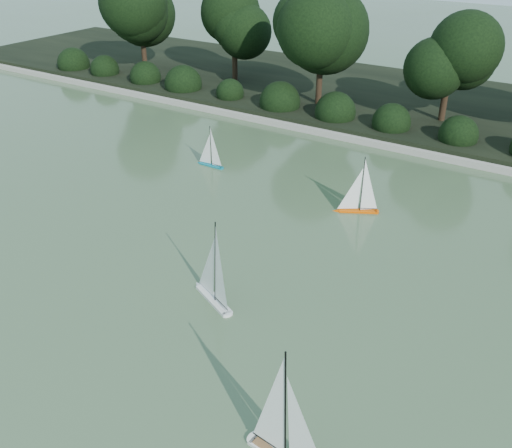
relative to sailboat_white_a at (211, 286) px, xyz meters
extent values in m
plane|color=#304328|center=(-0.27, -0.47, -0.26)|extent=(80.00, 80.00, 0.00)
cube|color=gray|center=(-0.27, 8.53, -0.17)|extent=(40.00, 0.35, 0.18)
cube|color=black|center=(-0.27, 12.53, -0.11)|extent=(40.00, 8.00, 0.30)
cylinder|color=black|center=(-11.27, 10.73, 0.49)|extent=(0.20, 0.20, 1.51)
sphere|color=black|center=(-11.27, 10.73, 2.32)|extent=(2.38, 2.38, 2.38)
cylinder|color=black|center=(-7.27, 11.33, 0.42)|extent=(0.20, 0.20, 1.37)
sphere|color=black|center=(-7.27, 11.33, 2.11)|extent=(2.24, 2.24, 2.24)
cylinder|color=black|center=(-3.27, 10.43, 0.57)|extent=(0.20, 0.20, 1.66)
sphere|color=black|center=(-3.27, 10.43, 2.59)|extent=(2.66, 2.66, 2.66)
cylinder|color=black|center=(0.73, 10.93, 0.37)|extent=(0.20, 0.20, 1.26)
sphere|color=black|center=(0.73, 10.93, 1.94)|extent=(2.10, 2.10, 2.10)
sphere|color=black|center=(-14.27, 9.43, 0.19)|extent=(1.10, 1.10, 1.10)
sphere|color=black|center=(-12.27, 9.43, 0.19)|extent=(1.10, 1.10, 1.10)
sphere|color=black|center=(-10.27, 9.43, 0.19)|extent=(1.10, 1.10, 1.10)
sphere|color=black|center=(-8.27, 9.43, 0.19)|extent=(1.10, 1.10, 1.10)
sphere|color=black|center=(-6.27, 9.43, 0.19)|extent=(1.10, 1.10, 1.10)
sphere|color=black|center=(-4.27, 9.43, 0.19)|extent=(1.10, 1.10, 1.10)
sphere|color=black|center=(-2.27, 9.43, 0.19)|extent=(1.10, 1.10, 1.10)
sphere|color=black|center=(-0.27, 9.43, 0.19)|extent=(1.10, 1.10, 1.10)
sphere|color=black|center=(1.73, 9.43, 0.19)|extent=(1.10, 1.10, 1.10)
cube|color=silver|center=(0.08, -0.04, -0.21)|extent=(0.97, 0.59, 0.10)
cone|color=silver|center=(-0.43, 0.20, -0.21)|extent=(0.26, 0.26, 0.20)
cylinder|color=silver|center=(0.53, -0.25, -0.21)|extent=(0.16, 0.16, 0.10)
cylinder|color=black|center=(0.13, -0.06, 0.60)|extent=(0.03, 0.03, 1.52)
cylinder|color=black|center=(0.32, -0.15, -0.11)|extent=(0.42, 0.20, 0.02)
cylinder|color=silver|center=(2.29, -2.17, -0.21)|extent=(0.15, 0.15, 0.11)
cylinder|color=black|center=(2.79, -2.23, 0.72)|extent=(0.03, 0.03, 1.75)
cylinder|color=black|center=(2.55, -2.20, -0.08)|extent=(0.52, 0.08, 0.02)
cube|color=#EB4F00|center=(0.84, 4.43, -0.22)|extent=(0.82, 0.55, 0.08)
cone|color=#EB4F00|center=(0.41, 4.20, -0.22)|extent=(0.23, 0.23, 0.17)
cylinder|color=#EB4F00|center=(1.21, 4.63, -0.22)|extent=(0.14, 0.14, 0.08)
cylinder|color=black|center=(0.88, 4.45, 0.48)|extent=(0.02, 0.02, 1.31)
cylinder|color=black|center=(1.04, 4.54, -0.13)|extent=(0.35, 0.20, 0.01)
cube|color=#076B7D|center=(-3.53, 4.75, -0.23)|extent=(0.71, 0.15, 0.07)
cone|color=#076B7D|center=(-3.94, 4.76, -0.23)|extent=(0.14, 0.14, 0.14)
cylinder|color=#076B7D|center=(-3.18, 4.75, -0.23)|extent=(0.09, 0.09, 0.07)
cylinder|color=black|center=(-3.50, 4.75, 0.36)|extent=(0.01, 0.01, 1.10)
cylinder|color=black|center=(-3.34, 4.75, -0.15)|extent=(0.33, 0.01, 0.01)
camera|label=1|loc=(5.06, -6.43, 5.73)|focal=40.00mm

